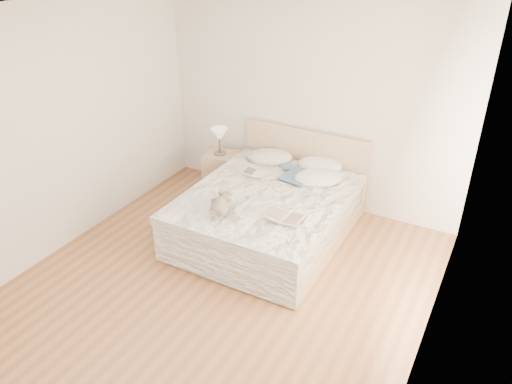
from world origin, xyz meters
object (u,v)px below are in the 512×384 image
Objects in this scene: nightstand at (222,172)px; table_lamp at (219,136)px; teddy_bear at (220,210)px; bed at (270,212)px; childrens_book at (286,217)px; photo_book at (255,173)px.

table_lamp reaches higher than nightstand.
teddy_bear reaches higher than nightstand.
bed reaches higher than teddy_bear.
childrens_book is at bearing -48.92° from bed.
childrens_book is (0.43, -0.50, 0.32)m from bed.
nightstand is 1.95× the size of photo_book.
photo_book is (-0.34, 0.26, 0.32)m from bed.
childrens_book is 0.70m from teddy_bear.
photo_book is at bearing 142.71° from bed.
photo_book is 0.99m from teddy_bear.
nightstand is at bearing 44.08° from table_lamp.
nightstand is 0.93m from photo_book.
childrens_book reaches higher than nightstand.
nightstand is 1.74× the size of teddy_bear.
photo_book is at bearing -29.23° from nightstand.
photo_book reaches higher than nightstand.
table_lamp is 0.89m from photo_book.
bed is at bearing 57.39° from teddy_bear.
bed is at bearing 132.77° from childrens_book.
nightstand is at bearing 144.06° from childrens_book.
bed is 3.83× the size of nightstand.
teddy_bear is at bearing -57.90° from table_lamp.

